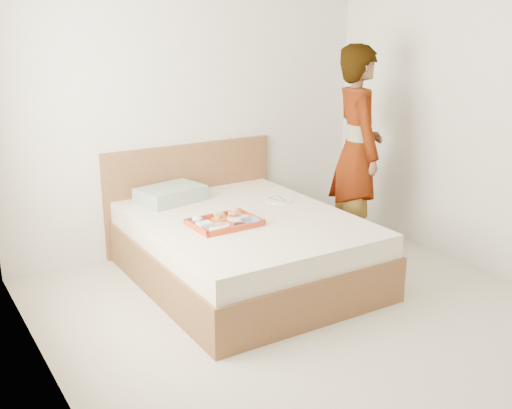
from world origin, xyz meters
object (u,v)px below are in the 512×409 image
at_px(dinner_plate, 279,200).
at_px(tray, 225,222).
at_px(bed, 244,248).
at_px(person, 357,151).

bearing_deg(dinner_plate, tray, -155.87).
relative_size(bed, tray, 3.95).
xyz_separation_m(dinner_plate, person, (0.72, -0.16, 0.38)).
height_order(tray, person, person).
relative_size(dinner_plate, person, 0.13).
distance_m(bed, tray, 0.38).
height_order(dinner_plate, person, person).
xyz_separation_m(bed, dinner_plate, (0.48, 0.22, 0.27)).
xyz_separation_m(bed, person, (1.20, 0.06, 0.65)).
bearing_deg(dinner_plate, bed, -155.49).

